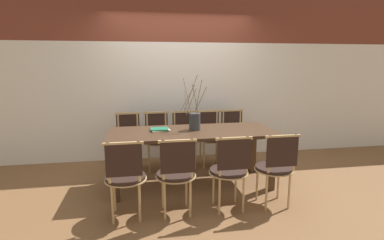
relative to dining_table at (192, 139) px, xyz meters
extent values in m
plane|color=brown|center=(0.00, 0.00, -0.66)|extent=(16.00, 16.00, 0.00)
cube|color=white|center=(0.00, 1.34, 0.35)|extent=(12.00, 0.06, 2.02)
cube|color=brown|center=(0.00, 1.34, 1.95)|extent=(12.00, 0.06, 1.18)
cube|color=#422B1C|center=(0.00, 0.00, 0.09)|extent=(2.22, 0.88, 0.04)
cube|color=#422B1C|center=(-1.01, -0.34, -0.30)|extent=(0.09, 0.09, 0.73)
cube|color=#422B1C|center=(1.01, -0.34, -0.30)|extent=(0.09, 0.09, 0.73)
cube|color=#422B1C|center=(-1.01, 0.34, -0.30)|extent=(0.09, 0.09, 0.73)
cube|color=#422B1C|center=(1.01, 0.34, -0.30)|extent=(0.09, 0.09, 0.73)
cylinder|color=black|center=(-0.86, -0.74, -0.20)|extent=(0.43, 0.43, 0.04)
cylinder|color=tan|center=(-0.86, -0.74, -0.22)|extent=(0.45, 0.45, 0.01)
cylinder|color=tan|center=(-1.00, -0.60, -0.44)|extent=(0.03, 0.03, 0.44)
cylinder|color=tan|center=(-0.72, -0.60, -0.44)|extent=(0.03, 0.03, 0.44)
cylinder|color=tan|center=(-1.00, -0.88, -0.44)|extent=(0.03, 0.03, 0.44)
cylinder|color=tan|center=(-0.72, -0.88, -0.44)|extent=(0.03, 0.03, 0.44)
cylinder|color=tan|center=(-1.01, -0.92, 0.03)|extent=(0.03, 0.03, 0.42)
cylinder|color=tan|center=(-0.71, -0.92, 0.03)|extent=(0.03, 0.03, 0.42)
cube|color=black|center=(-0.86, -0.93, 0.05)|extent=(0.36, 0.02, 0.34)
cube|color=tan|center=(-0.86, -0.92, 0.22)|extent=(0.40, 0.03, 0.03)
cylinder|color=black|center=(-0.31, -0.74, -0.20)|extent=(0.43, 0.43, 0.04)
cylinder|color=tan|center=(-0.31, -0.74, -0.22)|extent=(0.45, 0.45, 0.01)
cylinder|color=tan|center=(-0.45, -0.60, -0.44)|extent=(0.03, 0.03, 0.44)
cylinder|color=tan|center=(-0.17, -0.60, -0.44)|extent=(0.03, 0.03, 0.44)
cylinder|color=tan|center=(-0.45, -0.88, -0.44)|extent=(0.03, 0.03, 0.44)
cylinder|color=tan|center=(-0.17, -0.88, -0.44)|extent=(0.03, 0.03, 0.44)
cylinder|color=tan|center=(-0.46, -0.92, 0.03)|extent=(0.03, 0.03, 0.42)
cylinder|color=tan|center=(-0.16, -0.92, 0.03)|extent=(0.03, 0.03, 0.42)
cube|color=black|center=(-0.31, -0.93, 0.05)|extent=(0.36, 0.02, 0.34)
cube|color=tan|center=(-0.31, -0.92, 0.22)|extent=(0.40, 0.03, 0.03)
cylinder|color=black|center=(0.29, -0.74, -0.20)|extent=(0.43, 0.43, 0.04)
cylinder|color=tan|center=(0.29, -0.74, -0.22)|extent=(0.45, 0.45, 0.01)
cylinder|color=tan|center=(0.15, -0.60, -0.44)|extent=(0.03, 0.03, 0.44)
cylinder|color=tan|center=(0.43, -0.60, -0.44)|extent=(0.03, 0.03, 0.44)
cylinder|color=tan|center=(0.15, -0.88, -0.44)|extent=(0.03, 0.03, 0.44)
cylinder|color=tan|center=(0.43, -0.88, -0.44)|extent=(0.03, 0.03, 0.44)
cylinder|color=tan|center=(0.14, -0.92, 0.03)|extent=(0.03, 0.03, 0.42)
cylinder|color=tan|center=(0.44, -0.92, 0.03)|extent=(0.03, 0.03, 0.42)
cube|color=black|center=(0.29, -0.93, 0.05)|extent=(0.36, 0.02, 0.34)
cube|color=tan|center=(0.29, -0.92, 0.22)|extent=(0.40, 0.03, 0.03)
cylinder|color=black|center=(0.85, -0.74, -0.20)|extent=(0.43, 0.43, 0.04)
cylinder|color=tan|center=(0.85, -0.74, -0.22)|extent=(0.45, 0.45, 0.01)
cylinder|color=tan|center=(0.71, -0.60, -0.44)|extent=(0.03, 0.03, 0.44)
cylinder|color=tan|center=(0.99, -0.60, -0.44)|extent=(0.03, 0.03, 0.44)
cylinder|color=tan|center=(0.71, -0.88, -0.44)|extent=(0.03, 0.03, 0.44)
cylinder|color=tan|center=(0.99, -0.88, -0.44)|extent=(0.03, 0.03, 0.44)
cylinder|color=tan|center=(0.70, -0.92, 0.03)|extent=(0.03, 0.03, 0.42)
cylinder|color=tan|center=(1.00, -0.92, 0.03)|extent=(0.03, 0.03, 0.42)
cube|color=black|center=(0.85, -0.93, 0.05)|extent=(0.36, 0.02, 0.34)
cube|color=tan|center=(0.85, -0.92, 0.22)|extent=(0.40, 0.03, 0.03)
cylinder|color=black|center=(-0.88, 0.74, -0.20)|extent=(0.43, 0.43, 0.04)
cylinder|color=tan|center=(-0.88, 0.74, -0.22)|extent=(0.45, 0.45, 0.01)
cylinder|color=tan|center=(-0.74, 0.60, -0.44)|extent=(0.03, 0.03, 0.44)
cylinder|color=tan|center=(-1.02, 0.60, -0.44)|extent=(0.03, 0.03, 0.44)
cylinder|color=tan|center=(-0.74, 0.88, -0.44)|extent=(0.03, 0.03, 0.44)
cylinder|color=tan|center=(-1.02, 0.88, -0.44)|extent=(0.03, 0.03, 0.44)
cylinder|color=tan|center=(-0.73, 0.92, 0.03)|extent=(0.03, 0.03, 0.42)
cylinder|color=tan|center=(-1.03, 0.92, 0.03)|extent=(0.03, 0.03, 0.42)
cube|color=black|center=(-0.88, 0.93, 0.05)|extent=(0.36, 0.02, 0.34)
cube|color=tan|center=(-0.88, 0.92, 0.22)|extent=(0.40, 0.03, 0.03)
cylinder|color=black|center=(-0.43, 0.74, -0.20)|extent=(0.43, 0.43, 0.04)
cylinder|color=tan|center=(-0.43, 0.74, -0.22)|extent=(0.45, 0.45, 0.01)
cylinder|color=tan|center=(-0.29, 0.60, -0.44)|extent=(0.03, 0.03, 0.44)
cylinder|color=tan|center=(-0.57, 0.60, -0.44)|extent=(0.03, 0.03, 0.44)
cylinder|color=tan|center=(-0.29, 0.88, -0.44)|extent=(0.03, 0.03, 0.44)
cylinder|color=tan|center=(-0.57, 0.88, -0.44)|extent=(0.03, 0.03, 0.44)
cylinder|color=tan|center=(-0.28, 0.92, 0.03)|extent=(0.03, 0.03, 0.42)
cylinder|color=tan|center=(-0.58, 0.92, 0.03)|extent=(0.03, 0.03, 0.42)
cube|color=black|center=(-0.43, 0.93, 0.05)|extent=(0.36, 0.02, 0.34)
cube|color=tan|center=(-0.43, 0.92, 0.22)|extent=(0.40, 0.03, 0.03)
cylinder|color=black|center=(0.02, 0.74, -0.20)|extent=(0.43, 0.43, 0.04)
cylinder|color=tan|center=(0.02, 0.74, -0.22)|extent=(0.45, 0.45, 0.01)
cylinder|color=tan|center=(0.16, 0.60, -0.44)|extent=(0.03, 0.03, 0.44)
cylinder|color=tan|center=(-0.12, 0.60, -0.44)|extent=(0.03, 0.03, 0.44)
cylinder|color=tan|center=(0.16, 0.88, -0.44)|extent=(0.03, 0.03, 0.44)
cylinder|color=tan|center=(-0.12, 0.88, -0.44)|extent=(0.03, 0.03, 0.44)
cylinder|color=tan|center=(0.17, 0.92, 0.03)|extent=(0.03, 0.03, 0.42)
cylinder|color=tan|center=(-0.13, 0.92, 0.03)|extent=(0.03, 0.03, 0.42)
cube|color=black|center=(0.02, 0.93, 0.05)|extent=(0.36, 0.02, 0.34)
cube|color=tan|center=(0.02, 0.92, 0.22)|extent=(0.40, 0.03, 0.03)
cylinder|color=black|center=(0.44, 0.74, -0.20)|extent=(0.43, 0.43, 0.04)
cylinder|color=tan|center=(0.44, 0.74, -0.22)|extent=(0.45, 0.45, 0.01)
cylinder|color=tan|center=(0.58, 0.60, -0.44)|extent=(0.03, 0.03, 0.44)
cylinder|color=tan|center=(0.30, 0.60, -0.44)|extent=(0.03, 0.03, 0.44)
cylinder|color=tan|center=(0.58, 0.88, -0.44)|extent=(0.03, 0.03, 0.44)
cylinder|color=tan|center=(0.30, 0.88, -0.44)|extent=(0.03, 0.03, 0.44)
cylinder|color=tan|center=(0.59, 0.92, 0.03)|extent=(0.03, 0.03, 0.42)
cylinder|color=tan|center=(0.29, 0.92, 0.03)|extent=(0.03, 0.03, 0.42)
cube|color=black|center=(0.44, 0.93, 0.05)|extent=(0.36, 0.02, 0.34)
cube|color=tan|center=(0.44, 0.92, 0.22)|extent=(0.40, 0.03, 0.03)
cylinder|color=black|center=(0.85, 0.74, -0.20)|extent=(0.43, 0.43, 0.04)
cylinder|color=tan|center=(0.85, 0.74, -0.22)|extent=(0.45, 0.45, 0.01)
cylinder|color=tan|center=(0.99, 0.60, -0.44)|extent=(0.03, 0.03, 0.44)
cylinder|color=tan|center=(0.71, 0.60, -0.44)|extent=(0.03, 0.03, 0.44)
cylinder|color=tan|center=(0.99, 0.88, -0.44)|extent=(0.03, 0.03, 0.44)
cylinder|color=tan|center=(0.71, 0.88, -0.44)|extent=(0.03, 0.03, 0.44)
cylinder|color=tan|center=(1.00, 0.92, 0.03)|extent=(0.03, 0.03, 0.42)
cylinder|color=tan|center=(0.70, 0.92, 0.03)|extent=(0.03, 0.03, 0.42)
cube|color=black|center=(0.85, 0.93, 0.05)|extent=(0.36, 0.02, 0.34)
cube|color=tan|center=(0.85, 0.92, 0.22)|extent=(0.40, 0.03, 0.03)
cylinder|color=#33383D|center=(0.05, 0.05, 0.23)|extent=(0.16, 0.16, 0.23)
cylinder|color=brown|center=(0.11, 0.09, 0.57)|extent=(0.08, 0.13, 0.46)
cylinder|color=brown|center=(0.05, 0.02, 0.54)|extent=(0.08, 0.01, 0.40)
cylinder|color=brown|center=(0.01, 0.16, 0.60)|extent=(0.21, 0.09, 0.51)
cylinder|color=brown|center=(-0.07, 0.06, 0.49)|extent=(0.02, 0.25, 0.30)
cylinder|color=brown|center=(0.01, 0.13, 0.51)|extent=(0.15, 0.07, 0.33)
cylinder|color=brown|center=(0.14, 0.11, 0.52)|extent=(0.13, 0.20, 0.37)
cylinder|color=brown|center=(-0.06, 0.02, 0.57)|extent=(0.08, 0.22, 0.47)
cylinder|color=brown|center=(-0.04, 0.17, 0.52)|extent=(0.25, 0.18, 0.37)
cube|color=beige|center=(-0.42, 0.10, 0.12)|extent=(0.27, 0.22, 0.01)
cube|color=#1E6B4C|center=(-0.43, 0.10, 0.13)|extent=(0.24, 0.20, 0.02)
camera|label=1|loc=(-0.68, -3.88, 1.01)|focal=28.00mm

